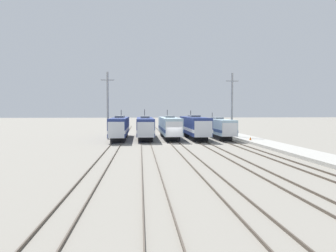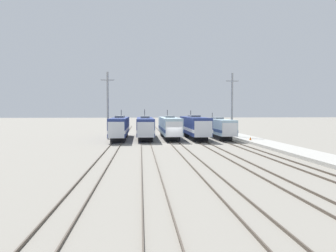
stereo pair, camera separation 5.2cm
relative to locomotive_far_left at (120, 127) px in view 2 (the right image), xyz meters
name	(u,v)px [view 2 (the right image)]	position (x,y,z in m)	size (l,w,h in m)	color
ground_plane	(175,144)	(9.01, -8.30, -2.18)	(400.00, 400.00, 0.00)	gray
rail_pair_far_left	(116,144)	(0.00, -8.30, -2.10)	(1.50, 120.00, 0.15)	#4C4238
rail_pair_center_left	(146,143)	(4.50, -8.30, -2.10)	(1.51, 120.00, 0.15)	#4C4238
rail_pair_center	(175,143)	(9.01, -8.30, -2.10)	(1.51, 120.00, 0.15)	#4C4238
rail_pair_center_right	(203,143)	(13.51, -8.30, -2.10)	(1.51, 120.00, 0.15)	#4C4238
rail_pair_far_right	(231,143)	(18.02, -8.30, -2.10)	(1.50, 120.00, 0.15)	#4C4238
locomotive_far_left	(120,127)	(0.00, 0.00, 0.00)	(2.75, 18.90, 5.31)	black
locomotive_center_left	(145,127)	(4.50, 0.82, -0.04)	(2.95, 18.75, 5.39)	black
locomotive_center	(169,127)	(9.01, 1.44, -0.01)	(3.00, 18.82, 5.32)	#232326
locomotive_center_right	(194,127)	(13.51, 0.32, 0.04)	(3.13, 18.24, 5.18)	black
locomotive_far_right	(217,127)	(18.02, 1.29, -0.15)	(2.79, 18.20, 4.74)	#232326
catenary_tower_left	(108,105)	(-2.16, 0.73, 4.01)	(2.40, 0.38, 12.06)	gray
catenary_tower_right	(232,105)	(20.62, 0.73, 4.01)	(2.40, 0.38, 12.06)	gray
platform	(259,142)	(22.43, -8.30, -1.97)	(4.00, 120.00, 0.41)	#A8A59E
traffic_cone	(250,138)	(21.33, -7.58, -1.51)	(0.37, 0.37, 0.53)	orange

